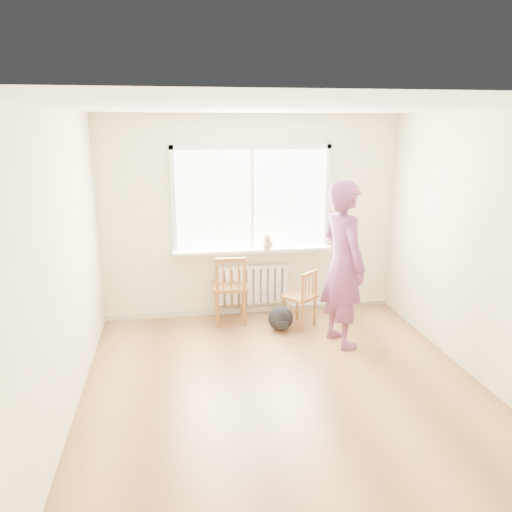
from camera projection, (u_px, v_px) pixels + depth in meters
name	position (u px, v px, depth m)	size (l,w,h in m)	color
floor	(288.00, 394.00, 4.89)	(4.50, 4.50, 0.00)	#A47543
ceiling	(293.00, 107.00, 4.20)	(4.50, 4.50, 0.00)	white
back_wall	(252.00, 217.00, 6.69)	(4.00, 0.01, 2.70)	#F0E8C0
window	(252.00, 195.00, 6.59)	(2.12, 0.05, 1.42)	white
windowsill	(253.00, 250.00, 6.69)	(2.15, 0.22, 0.04)	white
radiator	(253.00, 284.00, 6.84)	(1.00, 0.12, 0.55)	white
heating_pipe	(338.00, 303.00, 7.16)	(0.04, 0.04, 1.40)	silver
baseboard	(252.00, 309.00, 7.01)	(4.00, 0.03, 0.08)	beige
chair_left	(230.00, 289.00, 6.53)	(0.48, 0.46, 0.93)	#965B2B
chair_right	(302.00, 298.00, 6.44)	(0.52, 0.51, 0.76)	#965B2B
person	(343.00, 265.00, 5.79)	(0.72, 0.47, 1.97)	#B83D55
cat	(267.00, 242.00, 6.61)	(0.22, 0.37, 0.25)	#CEBF8D
backpack	(281.00, 318.00, 6.37)	(0.32, 0.24, 0.32)	black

